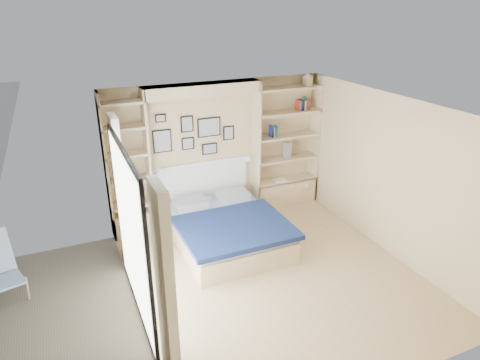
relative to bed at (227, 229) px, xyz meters
name	(u,v)px	position (x,y,z in m)	size (l,w,h in m)	color
ground	(272,274)	(0.29, -1.10, -0.27)	(4.50, 4.50, 0.00)	tan
room_shell	(211,176)	(-0.10, 0.42, 0.80)	(4.50, 4.50, 4.50)	tan
bed	(227,229)	(0.00, 0.00, 0.00)	(1.70, 2.20, 1.07)	tan
photo_gallery	(193,134)	(-0.16, 1.13, 1.33)	(1.48, 0.02, 0.82)	black
reading_lamps	(206,164)	(-0.01, 0.90, 0.83)	(1.92, 0.12, 0.15)	silver
shelf_decor	(282,120)	(1.52, 0.97, 1.45)	(3.57, 0.23, 2.03)	navy
deck	(1,346)	(-3.31, -1.10, -0.27)	(3.20, 4.00, 0.05)	#625948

